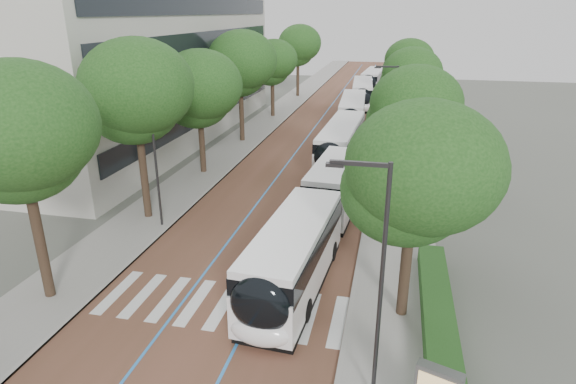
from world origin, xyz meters
name	(u,v)px	position (x,y,z in m)	size (l,w,h in m)	color
ground	(210,319)	(0.00, 0.00, 0.00)	(160.00, 160.00, 0.00)	#51544C
road	(335,119)	(0.00, 40.00, 0.01)	(11.00, 140.00, 0.02)	brown
sidewalk_left	(273,116)	(-7.50, 40.00, 0.06)	(4.00, 140.00, 0.12)	gray
sidewalk_right	(400,122)	(7.50, 40.00, 0.06)	(4.00, 140.00, 0.12)	gray
kerb_left	(288,117)	(-5.60, 40.00, 0.06)	(0.20, 140.00, 0.14)	gray
kerb_right	(383,121)	(5.60, 40.00, 0.06)	(0.20, 140.00, 0.14)	gray
zebra_crossing	(223,305)	(0.20, 1.00, 0.03)	(10.55, 3.60, 0.01)	silver
lane_line_left	(321,119)	(-1.60, 40.00, 0.02)	(0.12, 126.00, 0.01)	#2A7DD3
lane_line_right	(348,120)	(1.60, 40.00, 0.02)	(0.12, 126.00, 0.01)	#2A7DD3
office_building	(123,65)	(-19.47, 28.00, 7.00)	(18.11, 40.00, 14.00)	#A19F95
hedge	(440,339)	(9.10, 0.00, 0.52)	(1.20, 14.00, 0.80)	#1F4A19
streetlight_near	(376,270)	(6.62, -3.00, 4.82)	(1.82, 0.20, 8.00)	#2A292C
streetlight_far	(392,110)	(6.62, 22.00, 4.82)	(1.82, 0.20, 8.00)	#2A292C
lamp_post_left	(155,159)	(-6.10, 8.00, 4.12)	(0.14, 0.14, 8.00)	#2A292C
trees_left	(227,74)	(-7.50, 24.43, 6.88)	(6.42, 61.06, 10.09)	black
trees_right	(408,95)	(7.70, 21.54, 6.07)	(5.85, 47.80, 8.53)	black
lead_bus	(314,222)	(3.16, 6.92, 1.63)	(3.73, 18.52, 3.20)	black
bus_queued_0	(341,144)	(2.62, 23.01, 1.62)	(2.93, 12.47, 3.20)	white
bus_queued_1	(352,113)	(2.34, 36.16, 1.62)	(3.19, 12.52, 3.20)	white
bus_queued_2	(362,94)	(2.41, 49.36, 1.62)	(3.33, 12.54, 3.20)	white
bus_queued_3	(373,81)	(3.02, 62.77, 1.62)	(3.28, 12.53, 3.20)	white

